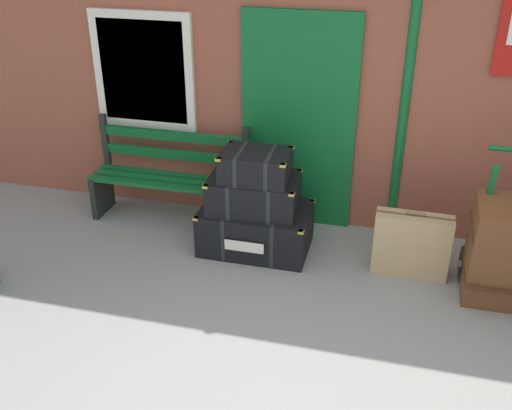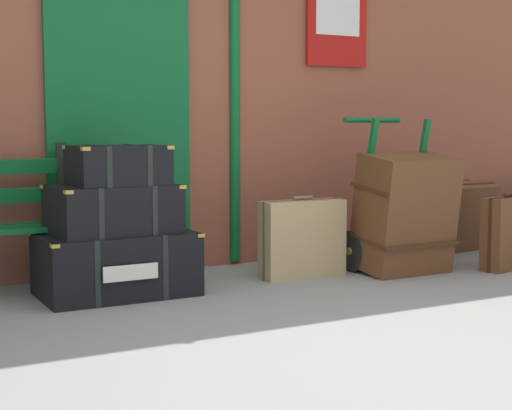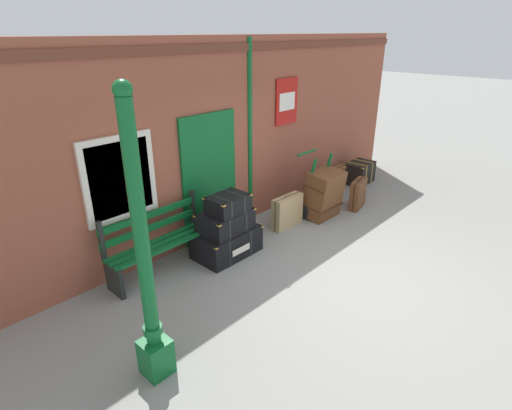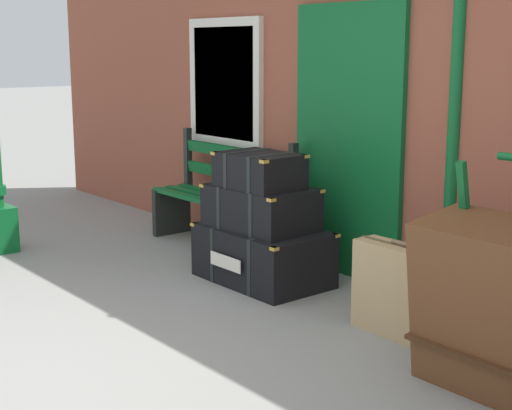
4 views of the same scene
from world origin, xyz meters
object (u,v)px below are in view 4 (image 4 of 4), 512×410
Objects in this scene: steamer_trunk_top at (259,170)px; steamer_trunk_middle at (261,207)px; large_brown_trunk at (488,305)px; porters_trolley at (505,332)px; suitcase_olive at (401,292)px; steamer_trunk_base at (263,255)px; platform_bench at (224,200)px.

steamer_trunk_middle is at bearing 125.83° from steamer_trunk_top.
porters_trolley is at bearing 90.00° from large_brown_trunk.
porters_trolley is 1.29× the size of large_brown_trunk.
suitcase_olive is (1.41, -0.03, -0.58)m from steamer_trunk_top.
large_brown_trunk is (2.21, -0.31, -0.12)m from steamer_trunk_middle.
porters_trolley reaches higher than steamer_trunk_top.
steamer_trunk_top is 0.52× the size of porters_trolley.
steamer_trunk_top is (0.01, -0.04, 0.66)m from steamer_trunk_base.
large_brown_trunk reaches higher than steamer_trunk_base.
platform_bench is 2.45m from suitcase_olive.
platform_bench is 1.07m from steamer_trunk_base.
platform_bench is 1.91× the size of steamer_trunk_middle.
steamer_trunk_middle reaches higher than suitcase_olive.
steamer_trunk_middle is (0.97, -0.37, 0.14)m from platform_bench.
steamer_trunk_base is 1.63× the size of steamer_trunk_top.
steamer_trunk_top is at bearing -22.43° from platform_bench.
large_brown_trunk is at bearing -7.03° from steamer_trunk_top.
platform_bench is at bearing 169.62° from suitcase_olive.
steamer_trunk_middle is at bearing 176.62° from porters_trolley.
steamer_trunk_top is 0.67× the size of large_brown_trunk.
porters_trolley reaches higher than steamer_trunk_middle.
suitcase_olive is at bearing -10.38° from platform_bench.
steamer_trunk_middle is (-0.02, -0.01, 0.37)m from steamer_trunk_base.
steamer_trunk_base is at bearing -20.42° from platform_bench.
platform_bench reaches higher than large_brown_trunk.
suitcase_olive reaches higher than steamer_trunk_base.
steamer_trunk_top is 1.52m from suitcase_olive.
platform_bench is 1.58× the size of steamer_trunk_base.
suitcase_olive is (2.40, -0.44, -0.16)m from platform_bench.
steamer_trunk_base is 0.37m from steamer_trunk_middle.
large_brown_trunk is (2.19, -0.31, 0.25)m from steamer_trunk_base.
platform_bench is at bearing 167.92° from large_brown_trunk.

